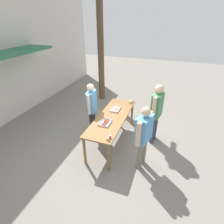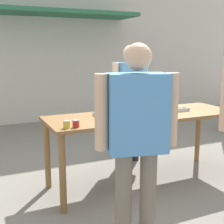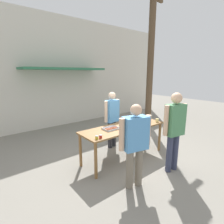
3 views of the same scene
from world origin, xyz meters
The scene contains 12 objects.
ground_plane centered at (0.00, 0.00, 0.00)m, with size 24.00×24.00×0.00m, color gray.
building_facade_back centered at (0.00, 3.98, 2.26)m, with size 12.00×1.11×4.50m.
serving_table centered at (0.00, 0.00, 0.78)m, with size 2.37×0.79×0.87m.
food_tray_sausages centered at (-0.41, 0.05, 0.89)m, with size 0.38×0.28×0.04m.
food_tray_buns centered at (0.43, 0.05, 0.89)m, with size 0.39×0.26×0.06m.
condiment_jar_mustard centered at (-1.05, -0.28, 0.91)m, with size 0.07×0.07×0.08m.
condiment_jar_ketchup centered at (-0.96, -0.29, 0.91)m, with size 0.07×0.07×0.08m.
beer_cup centered at (1.04, -0.27, 0.92)m, with size 0.09×0.09×0.10m.
person_server_behind_table centered at (0.20, 0.74, 1.02)m, with size 0.60×0.29×1.70m.
person_customer_holding_hotdog centered at (-0.68, -1.04, 0.99)m, with size 0.68×0.37×1.69m.
person_customer_with_cup centered at (0.44, -1.18, 1.10)m, with size 0.63×0.32×1.83m.
utility_pole centered at (2.87, 1.54, 2.90)m, with size 1.10×0.26×5.69m.
Camera 3 is at (-3.00, -3.19, 2.25)m, focal length 28.00 mm.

